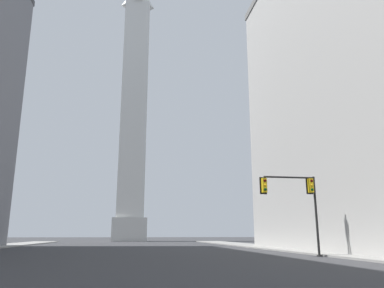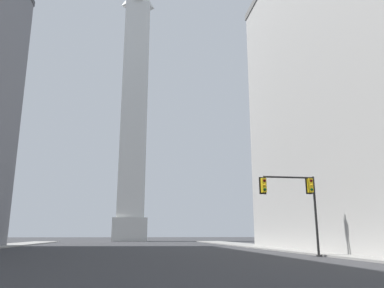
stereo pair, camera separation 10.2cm
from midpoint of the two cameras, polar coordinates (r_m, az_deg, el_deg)
The scene contains 3 objects.
sidewalk_right at distance 37.71m, azimuth 17.94°, elevation -15.30°, with size 5.00×102.46×0.15m, color gray.
obelisk at distance 93.45m, azimuth -8.87°, elevation 5.57°, with size 7.68×7.68×66.56m.
traffic_light_mid_right at distance 30.28m, azimuth 15.65°, elevation -7.47°, with size 4.60×0.52×6.04m.
Camera 1 is at (0.22, -2.99, 1.64)m, focal length 35.00 mm.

